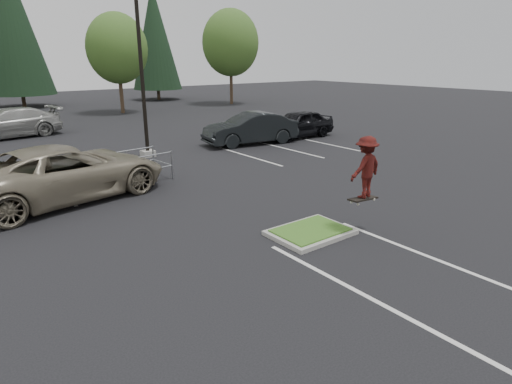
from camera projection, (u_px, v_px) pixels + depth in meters
ground at (310, 234)px, 11.90m from camera, size 120.00×120.00×0.00m
grass_median at (310, 232)px, 11.87m from camera, size 2.20×1.60×0.16m
stall_lines at (168, 192)px, 15.67m from camera, size 22.62×17.60×0.01m
light_pole at (141, 61)px, 19.90m from camera, size 0.70×0.60×10.12m
decid_c at (117, 51)px, 36.39m from camera, size 5.12×5.12×8.38m
decid_d at (230, 45)px, 43.52m from camera, size 5.76×5.76×9.43m
conif_b at (11, 22)px, 40.22m from camera, size 6.38×6.38×14.50m
conif_c at (155, 37)px, 47.87m from camera, size 5.50×5.50×12.50m
cart_corral at (105, 169)px, 15.98m from camera, size 4.24×1.92×1.16m
skateboarder at (366, 168)px, 11.43m from camera, size 1.12×0.69×1.82m
car_l_tan at (65, 173)px, 14.58m from camera, size 7.26×4.33×1.89m
car_r_charc at (251, 128)px, 24.11m from camera, size 5.58×2.74×1.76m
car_r_black at (298, 124)px, 26.04m from camera, size 4.92×2.07×1.66m
car_far_silver at (8, 123)px, 25.95m from camera, size 6.41×3.30×1.78m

